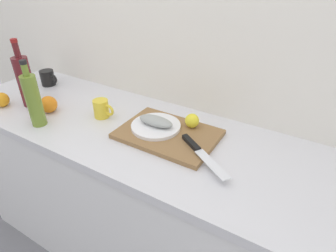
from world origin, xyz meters
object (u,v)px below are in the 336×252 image
at_px(fish_fillet, 156,121).
at_px(coffee_mug_0, 102,109).
at_px(cutting_board, 168,134).
at_px(coffee_mug_1, 48,78).
at_px(wine_bottle, 25,80).
at_px(chef_knife, 198,150).
at_px(olive_oil_bottle, 33,100).
at_px(lemon_0, 192,121).
at_px(orange_0, 2,100).
at_px(white_plate, 156,126).

xyz_separation_m(fish_fillet, coffee_mug_0, (-0.29, -0.02, -0.01)).
distance_m(cutting_board, coffee_mug_1, 0.89).
relative_size(fish_fillet, wine_bottle, 0.48).
distance_m(chef_knife, olive_oil_bottle, 0.74).
xyz_separation_m(lemon_0, coffee_mug_0, (-0.42, -0.11, -0.01)).
distance_m(chef_knife, coffee_mug_0, 0.52).
height_order(fish_fillet, wine_bottle, wine_bottle).
xyz_separation_m(fish_fillet, olive_oil_bottle, (-0.49, -0.22, 0.07)).
bearing_deg(coffee_mug_0, orange_0, -160.68).
distance_m(wine_bottle, orange_0, 0.17).
distance_m(cutting_board, fish_fillet, 0.08).
xyz_separation_m(chef_knife, lemon_0, (-0.10, 0.15, 0.02)).
height_order(cutting_board, chef_knife, chef_knife).
distance_m(lemon_0, olive_oil_bottle, 0.69).
height_order(chef_knife, lemon_0, lemon_0).
distance_m(coffee_mug_0, coffee_mug_1, 0.55).
relative_size(cutting_board, chef_knife, 1.58).
distance_m(wine_bottle, coffee_mug_0, 0.42).
relative_size(olive_oil_bottle, orange_0, 4.12).
bearing_deg(coffee_mug_0, olive_oil_bottle, -135.07).
relative_size(white_plate, fish_fillet, 1.33).
bearing_deg(cutting_board, chef_knife, -19.90).
distance_m(cutting_board, wine_bottle, 0.77).
bearing_deg(coffee_mug_0, coffee_mug_1, 166.71).
height_order(cutting_board, coffee_mug_1, coffee_mug_1).
relative_size(lemon_0, orange_0, 0.85).
xyz_separation_m(white_plate, coffee_mug_1, (-0.82, 0.10, 0.02)).
distance_m(fish_fillet, wine_bottle, 0.70).
xyz_separation_m(cutting_board, white_plate, (-0.06, 0.00, 0.02)).
xyz_separation_m(coffee_mug_0, coffee_mug_1, (-0.53, 0.13, 0.00)).
distance_m(olive_oil_bottle, coffee_mug_0, 0.29).
distance_m(fish_fillet, coffee_mug_1, 0.83).
height_order(fish_fillet, orange_0, orange_0).
bearing_deg(fish_fillet, lemon_0, 33.41).
height_order(cutting_board, coffee_mug_0, coffee_mug_0).
relative_size(cutting_board, fish_fillet, 2.55).
height_order(wine_bottle, orange_0, wine_bottle).
height_order(white_plate, fish_fillet, fish_fillet).
relative_size(chef_knife, lemon_0, 4.22).
xyz_separation_m(white_plate, wine_bottle, (-0.69, -0.11, 0.10)).
relative_size(wine_bottle, coffee_mug_1, 2.81).
bearing_deg(cutting_board, coffee_mug_1, 173.02).
xyz_separation_m(fish_fillet, chef_knife, (0.23, -0.07, -0.02)).
height_order(olive_oil_bottle, orange_0, olive_oil_bottle).
distance_m(white_plate, orange_0, 0.82).
bearing_deg(fish_fillet, white_plate, 90.00).
distance_m(coffee_mug_0, orange_0, 0.54).
height_order(lemon_0, wine_bottle, wine_bottle).
distance_m(chef_knife, coffee_mug_1, 1.07).
distance_m(olive_oil_bottle, coffee_mug_1, 0.47).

